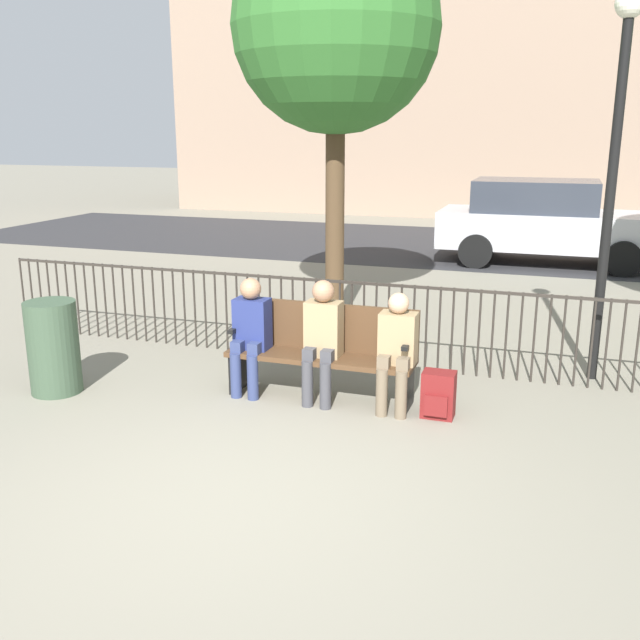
{
  "coord_description": "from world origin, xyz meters",
  "views": [
    {
      "loc": [
        2.09,
        -4.19,
        2.56
      ],
      "look_at": [
        0.0,
        2.03,
        0.8
      ],
      "focal_mm": 40.0,
      "sensor_mm": 36.0,
      "label": 1
    }
  ],
  "objects_px": {
    "seated_person_1": "(322,335)",
    "seated_person_0": "(250,330)",
    "parked_car_0": "(546,221)",
    "trash_bin": "(53,347)",
    "backpack": "(438,395)",
    "seated_person_2": "(397,346)",
    "lamp_post": "(617,134)",
    "park_bench": "(323,348)",
    "tree_0": "(336,28)"
  },
  "relations": [
    {
      "from": "backpack",
      "to": "lamp_post",
      "type": "bearing_deg",
      "value": 49.05
    },
    {
      "from": "park_bench",
      "to": "lamp_post",
      "type": "height_order",
      "value": "lamp_post"
    },
    {
      "from": "seated_person_1",
      "to": "tree_0",
      "type": "xyz_separation_m",
      "value": [
        -0.81,
        2.97,
        3.11
      ]
    },
    {
      "from": "parked_car_0",
      "to": "trash_bin",
      "type": "relative_size",
      "value": 4.51
    },
    {
      "from": "park_bench",
      "to": "trash_bin",
      "type": "height_order",
      "value": "trash_bin"
    },
    {
      "from": "seated_person_1",
      "to": "park_bench",
      "type": "bearing_deg",
      "value": 106.41
    },
    {
      "from": "tree_0",
      "to": "seated_person_0",
      "type": "bearing_deg",
      "value": -88.73
    },
    {
      "from": "backpack",
      "to": "trash_bin",
      "type": "xyz_separation_m",
      "value": [
        -3.75,
        -0.57,
        0.25
      ]
    },
    {
      "from": "seated_person_2",
      "to": "trash_bin",
      "type": "relative_size",
      "value": 1.21
    },
    {
      "from": "park_bench",
      "to": "backpack",
      "type": "bearing_deg",
      "value": -8.2
    },
    {
      "from": "park_bench",
      "to": "lamp_post",
      "type": "xyz_separation_m",
      "value": [
        2.55,
        1.42,
        2.02
      ]
    },
    {
      "from": "lamp_post",
      "to": "backpack",
      "type": "bearing_deg",
      "value": -130.95
    },
    {
      "from": "seated_person_0",
      "to": "backpack",
      "type": "distance_m",
      "value": 1.93
    },
    {
      "from": "tree_0",
      "to": "lamp_post",
      "type": "distance_m",
      "value": 3.82
    },
    {
      "from": "parked_car_0",
      "to": "tree_0",
      "type": "bearing_deg",
      "value": -115.82
    },
    {
      "from": "seated_person_1",
      "to": "backpack",
      "type": "distance_m",
      "value": 1.22
    },
    {
      "from": "park_bench",
      "to": "seated_person_0",
      "type": "relative_size",
      "value": 1.58
    },
    {
      "from": "seated_person_2",
      "to": "seated_person_0",
      "type": "bearing_deg",
      "value": 179.9
    },
    {
      "from": "park_bench",
      "to": "parked_car_0",
      "type": "bearing_deg",
      "value": 77.45
    },
    {
      "from": "park_bench",
      "to": "trash_bin",
      "type": "distance_m",
      "value": 2.68
    },
    {
      "from": "seated_person_0",
      "to": "backpack",
      "type": "xyz_separation_m",
      "value": [
        1.88,
        -0.04,
        -0.44
      ]
    },
    {
      "from": "seated_person_1",
      "to": "seated_person_0",
      "type": "bearing_deg",
      "value": -179.87
    },
    {
      "from": "parked_car_0",
      "to": "backpack",
      "type": "bearing_deg",
      "value": -94.49
    },
    {
      "from": "lamp_post",
      "to": "parked_car_0",
      "type": "distance_m",
      "value": 7.04
    },
    {
      "from": "tree_0",
      "to": "lamp_post",
      "type": "bearing_deg",
      "value": -23.18
    },
    {
      "from": "park_bench",
      "to": "trash_bin",
      "type": "xyz_separation_m",
      "value": [
        -2.58,
        -0.74,
        -0.03
      ]
    },
    {
      "from": "tree_0",
      "to": "trash_bin",
      "type": "distance_m",
      "value": 5.2
    },
    {
      "from": "lamp_post",
      "to": "parked_car_0",
      "type": "xyz_separation_m",
      "value": [
        -0.72,
        6.8,
        -1.68
      ]
    },
    {
      "from": "park_bench",
      "to": "seated_person_1",
      "type": "xyz_separation_m",
      "value": [
        0.04,
        -0.13,
        0.17
      ]
    },
    {
      "from": "tree_0",
      "to": "parked_car_0",
      "type": "height_order",
      "value": "tree_0"
    },
    {
      "from": "park_bench",
      "to": "seated_person_0",
      "type": "bearing_deg",
      "value": -169.42
    },
    {
      "from": "lamp_post",
      "to": "parked_car_0",
      "type": "relative_size",
      "value": 0.91
    },
    {
      "from": "seated_person_1",
      "to": "trash_bin",
      "type": "relative_size",
      "value": 1.28
    },
    {
      "from": "seated_person_2",
      "to": "backpack",
      "type": "height_order",
      "value": "seated_person_2"
    },
    {
      "from": "parked_car_0",
      "to": "trash_bin",
      "type": "xyz_separation_m",
      "value": [
        -4.4,
        -8.95,
        -0.38
      ]
    },
    {
      "from": "tree_0",
      "to": "seated_person_2",
      "type": "bearing_deg",
      "value": -62.68
    },
    {
      "from": "seated_person_2",
      "to": "lamp_post",
      "type": "distance_m",
      "value": 3.03
    },
    {
      "from": "seated_person_2",
      "to": "tree_0",
      "type": "xyz_separation_m",
      "value": [
        -1.54,
        2.97,
        3.15
      ]
    },
    {
      "from": "seated_person_1",
      "to": "parked_car_0",
      "type": "bearing_deg",
      "value": 77.89
    },
    {
      "from": "backpack",
      "to": "tree_0",
      "type": "distance_m",
      "value": 5.05
    },
    {
      "from": "seated_person_0",
      "to": "seated_person_1",
      "type": "height_order",
      "value": "seated_person_1"
    },
    {
      "from": "seated_person_1",
      "to": "seated_person_2",
      "type": "bearing_deg",
      "value": -0.34
    },
    {
      "from": "tree_0",
      "to": "parked_car_0",
      "type": "distance_m",
      "value": 6.66
    },
    {
      "from": "backpack",
      "to": "lamp_post",
      "type": "height_order",
      "value": "lamp_post"
    },
    {
      "from": "seated_person_2",
      "to": "trash_bin",
      "type": "xyz_separation_m",
      "value": [
        -3.34,
        -0.6,
        -0.16
      ]
    },
    {
      "from": "backpack",
      "to": "tree_0",
      "type": "height_order",
      "value": "tree_0"
    },
    {
      "from": "parked_car_0",
      "to": "seated_person_1",
      "type": "bearing_deg",
      "value": -102.11
    },
    {
      "from": "park_bench",
      "to": "parked_car_0",
      "type": "distance_m",
      "value": 8.42
    },
    {
      "from": "seated_person_1",
      "to": "seated_person_2",
      "type": "relative_size",
      "value": 1.06
    },
    {
      "from": "seated_person_2",
      "to": "lamp_post",
      "type": "xyz_separation_m",
      "value": [
        1.78,
        1.55,
        1.89
      ]
    }
  ]
}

